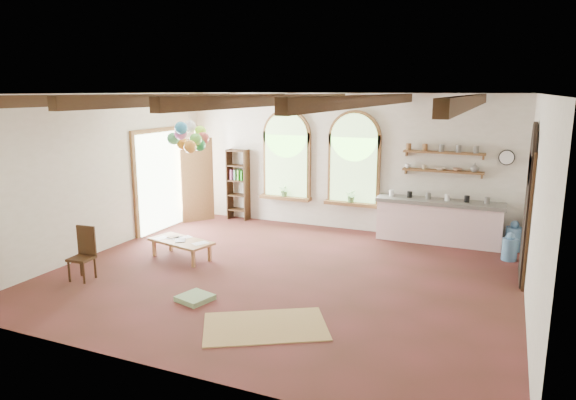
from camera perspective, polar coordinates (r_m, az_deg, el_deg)
The scene contains 27 objects.
floor at distance 9.35m, azimuth -0.64°, elevation -8.30°, with size 8.00×8.00×0.00m, color #5D2826.
ceiling_beams at distance 8.77m, azimuth -0.69°, elevation 11.06°, with size 6.20×6.80×0.18m, color #392412, non-canonical shape.
window_left at distance 12.57m, azimuth -0.17°, elevation 4.66°, with size 1.30×0.28×2.20m.
window_right at distance 12.00m, azimuth 7.32°, elevation 4.21°, with size 1.30×0.28×2.20m.
left_doorway at distance 12.53m, azimuth -13.97°, elevation 2.05°, with size 0.10×1.90×2.50m, color brown.
right_doorway at distance 9.76m, azimuth 24.96°, elevation -1.83°, with size 0.10×1.30×2.40m, color black.
kitchen_counter at distance 11.62m, azimuth 16.37°, elevation -2.26°, with size 2.68×0.62×0.94m.
wall_shelf_lower at distance 11.59m, azimuth 16.80°, elevation 3.10°, with size 1.70×0.24×0.04m, color brown.
wall_shelf_upper at distance 11.53m, azimuth 16.92°, elevation 5.06°, with size 1.70×0.24×0.04m, color brown.
wall_clock at distance 11.54m, azimuth 23.13°, elevation 4.37°, with size 0.32×0.32×0.04m, color black.
bookshelf at distance 13.16m, azimuth -5.56°, elevation 1.71°, with size 0.53×0.32×1.80m.
coffee_table at distance 10.33m, azimuth -11.79°, elevation -4.63°, with size 1.41×0.89×0.37m.
side_chair at distance 9.73m, azimuth -21.85°, elevation -6.68°, with size 0.41×0.41×0.94m.
floor_mat at distance 7.43m, azimuth -2.55°, elevation -13.83°, with size 1.71×1.06×0.02m, color tan.
floor_cushion at distance 8.39m, azimuth -10.29°, elevation -10.66°, with size 0.48×0.48×0.08m, color gray.
water_jug_a at distance 10.94m, azimuth 23.41°, elevation -4.94°, with size 0.29×0.29×0.56m.
water_jug_b at distance 11.60m, azimuth 23.78°, elevation -3.85°, with size 0.33×0.33×0.64m.
balloon_cluster at distance 10.68m, azimuth -10.88°, elevation 6.87°, with size 0.80×0.92×1.16m.
table_book at distance 10.61m, azimuth -12.95°, elevation -3.95°, with size 0.15×0.22×0.02m, color olive.
tablet at distance 10.29m, azimuth -11.86°, elevation -4.41°, with size 0.19×0.28×0.01m, color black.
potted_plant_left at distance 12.60m, azimuth -0.36°, elevation 1.07°, with size 0.27×0.23×0.30m, color #598C4C.
potted_plant_right at distance 12.03m, azimuth 7.08°, elevation 0.46°, with size 0.27×0.23×0.30m, color #598C4C.
shelf_cup_a at distance 11.68m, azimuth 13.16°, elevation 3.71°, with size 0.12×0.10×0.10m, color white.
shelf_cup_b at distance 11.63m, azimuth 14.86°, elevation 3.57°, with size 0.10×0.10×0.09m, color beige.
shelf_bowl_a at distance 11.58m, azimuth 16.57°, elevation 3.35°, with size 0.22×0.22×0.05m, color beige.
shelf_bowl_b at distance 11.55m, azimuth 18.29°, elevation 3.23°, with size 0.20×0.20×0.06m, color #8C664C.
shelf_vase at distance 11.52m, azimuth 20.05°, elevation 3.41°, with size 0.18×0.18×0.19m, color slate.
Camera 1 is at (3.56, -8.01, 3.26)m, focal length 32.00 mm.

